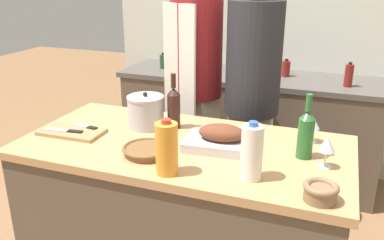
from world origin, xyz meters
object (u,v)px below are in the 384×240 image
at_px(knife_chef, 65,131).
at_px(person_cook_aproned, 196,76).
at_px(person_cook_guest, 252,93).
at_px(condiment_bottle_tall, 286,69).
at_px(wine_bottle_green, 306,133).
at_px(condiment_bottle_short, 349,75).
at_px(cutting_board, 72,132).
at_px(stock_pot, 146,112).
at_px(juice_jug, 167,148).
at_px(roasting_pan, 222,139).
at_px(condiment_bottle_extra, 163,61).
at_px(wine_glass_right, 313,123).
at_px(wicker_basket, 147,150).
at_px(wine_glass_left, 327,145).
at_px(knife_paring, 86,127).
at_px(wine_bottle_dark, 174,107).
at_px(mixing_bowl, 321,191).
at_px(milk_jug, 252,152).

height_order(knife_chef, person_cook_aproned, person_cook_aproned).
distance_m(person_cook_aproned, person_cook_guest, 0.41).
relative_size(condiment_bottle_tall, person_cook_aproned, 0.08).
distance_m(wine_bottle_green, condiment_bottle_short, 1.31).
distance_m(cutting_board, stock_pot, 0.40).
relative_size(juice_jug, person_cook_aproned, 0.13).
bearing_deg(roasting_pan, condiment_bottle_extra, 123.59).
relative_size(knife_chef, person_cook_aproned, 0.12).
bearing_deg(cutting_board, wine_glass_right, 15.35).
height_order(juice_jug, wine_bottle_green, wine_bottle_green).
xyz_separation_m(condiment_bottle_tall, condiment_bottle_extra, (-1.01, -0.08, -0.00)).
distance_m(wicker_basket, cutting_board, 0.48).
distance_m(stock_pot, condiment_bottle_tall, 1.46).
height_order(roasting_pan, wicker_basket, roasting_pan).
bearing_deg(wine_glass_left, wine_glass_right, 106.97).
distance_m(wicker_basket, wine_bottle_green, 0.72).
bearing_deg(knife_chef, wine_glass_left, 3.63).
height_order(wine_glass_left, knife_paring, wine_glass_left).
height_order(roasting_pan, condiment_bottle_tall, condiment_bottle_tall).
relative_size(wicker_basket, wine_bottle_green, 0.76).
distance_m(wine_bottle_dark, condiment_bottle_tall, 1.37).
height_order(mixing_bowl, milk_jug, milk_jug).
bearing_deg(condiment_bottle_short, wine_bottle_green, -97.39).
bearing_deg(wine_glass_left, stock_pot, 169.92).
distance_m(condiment_bottle_tall, condiment_bottle_short, 0.48).
relative_size(roasting_pan, juice_jug, 1.50).
relative_size(wine_bottle_dark, condiment_bottle_short, 1.66).
height_order(juice_jug, wine_glass_left, juice_jug).
bearing_deg(condiment_bottle_extra, wine_glass_left, -45.77).
height_order(roasting_pan, wine_bottle_green, wine_bottle_green).
distance_m(stock_pot, milk_jug, 0.75).
distance_m(knife_chef, person_cook_aproned, 0.99).
xyz_separation_m(juice_jug, condiment_bottle_extra, (-0.79, 1.72, -0.04)).
bearing_deg(person_cook_aproned, condiment_bottle_tall, 75.74).
bearing_deg(wicker_basket, juice_jug, -40.16).
xyz_separation_m(wicker_basket, condiment_bottle_short, (0.84, 1.52, 0.07)).
bearing_deg(knife_chef, wine_bottle_green, 7.36).
bearing_deg(wine_bottle_green, cutting_board, -173.64).
xyz_separation_m(juice_jug, wine_bottle_green, (0.51, 0.36, 0.01)).
xyz_separation_m(wine_glass_left, knife_chef, (-1.27, -0.08, -0.08)).
height_order(milk_jug, person_cook_guest, person_cook_guest).
distance_m(wine_glass_right, person_cook_guest, 0.64).
height_order(stock_pot, person_cook_guest, person_cook_guest).
bearing_deg(wine_bottle_dark, wicker_basket, -87.52).
relative_size(wine_bottle_green, person_cook_aproned, 0.16).
bearing_deg(cutting_board, knife_chef, -134.56).
bearing_deg(knife_paring, wine_glass_right, 12.95).
bearing_deg(cutting_board, knife_paring, 52.67).
xyz_separation_m(mixing_bowl, knife_paring, (-1.20, 0.29, -0.02)).
height_order(wicker_basket, knife_paring, wicker_basket).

